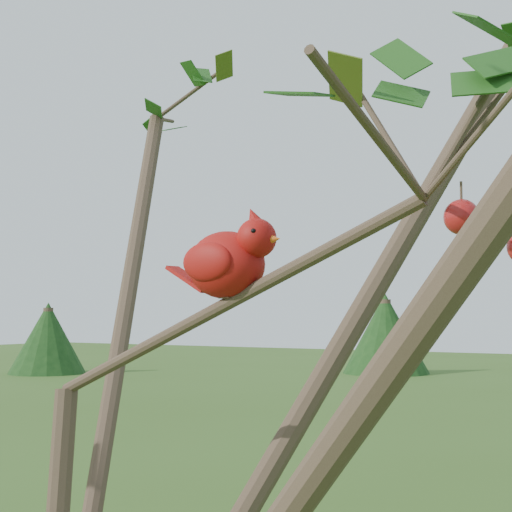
# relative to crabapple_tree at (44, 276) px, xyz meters

# --- Properties ---
(crabapple_tree) EXTENTS (2.35, 2.05, 2.95)m
(crabapple_tree) POSITION_rel_crabapple_tree_xyz_m (0.00, 0.00, 0.00)
(crabapple_tree) COLOR #3F2C22
(crabapple_tree) RESTS_ON ground
(cardinal) EXTENTS (0.19, 0.10, 0.13)m
(cardinal) POSITION_rel_crabapple_tree_xyz_m (0.25, 0.10, 0.02)
(cardinal) COLOR #AC0E0E
(cardinal) RESTS_ON ground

